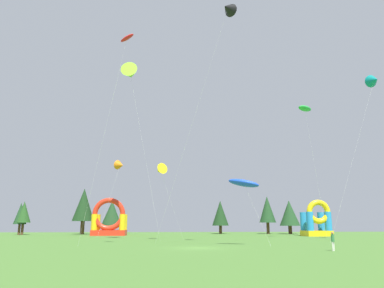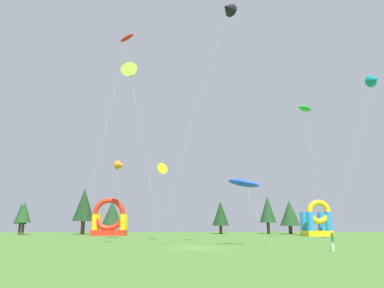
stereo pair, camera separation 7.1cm
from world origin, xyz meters
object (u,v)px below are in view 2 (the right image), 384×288
kite_yellow_delta (160,170)px  kite_red_parafoil (127,39)px  person_near_camera (333,240)px  inflatable_orange_dome (109,222)px  kite_green_parafoil (305,109)px  inflatable_red_slide (317,222)px  kite_black_delta (228,8)px  kite_lime_delta (130,73)px  kite_blue_parafoil (244,183)px  kite_orange_delta (120,165)px  kite_teal_delta (374,80)px

kite_yellow_delta → kite_red_parafoil: 20.89m
person_near_camera → inflatable_orange_dome: size_ratio=0.23×
kite_green_parafoil → inflatable_red_slide: bearing=65.1°
kite_black_delta → kite_lime_delta: (-12.09, 12.19, -3.14)m
kite_blue_parafoil → inflatable_orange_dome: 37.85m
kite_orange_delta → kite_lime_delta: (3.03, -17.12, 10.66)m
kite_orange_delta → kite_red_parafoil: size_ratio=0.61×
inflatable_orange_dome → kite_green_parafoil: bearing=-28.9°
kite_black_delta → inflatable_red_slide: bearing=54.6°
kite_orange_delta → inflatable_orange_dome: 11.67m
kite_yellow_delta → kite_lime_delta: (-4.42, -3.50, 13.39)m
kite_blue_parafoil → kite_yellow_delta: bearing=125.0°
kite_green_parafoil → inflatable_red_slide: 22.14m
kite_yellow_delta → kite_blue_parafoil: 16.70m
kite_orange_delta → kite_blue_parafoil: bearing=-58.1°
kite_teal_delta → kite_red_parafoil: kite_teal_delta is taller
kite_blue_parafoil → person_near_camera: size_ratio=4.55×
kite_black_delta → kite_blue_parafoil: 19.93m
kite_green_parafoil → kite_blue_parafoil: kite_green_parafoil is taller
kite_green_parafoil → inflatable_orange_dome: kite_green_parafoil is taller
kite_yellow_delta → kite_lime_delta: kite_lime_delta is taller
kite_black_delta → person_near_camera: (7.87, -5.35, -25.41)m
kite_orange_delta → kite_teal_delta: bearing=-27.8°
kite_orange_delta → kite_blue_parafoil: kite_orange_delta is taller
kite_lime_delta → kite_red_parafoil: (0.95, -13.46, -1.69)m
kite_red_parafoil → person_near_camera: bearing=-12.1°
kite_orange_delta → kite_yellow_delta: kite_orange_delta is taller
kite_blue_parafoil → kite_red_parafoil: 20.00m
kite_yellow_delta → kite_teal_delta: bearing=-11.6°
kite_teal_delta → kite_black_delta: 24.67m
kite_green_parafoil → inflatable_red_slide: size_ratio=3.19×
kite_teal_delta → kite_black_delta: bearing=-156.8°
kite_teal_delta → kite_green_parafoil: bearing=135.6°
kite_orange_delta → person_near_camera: (22.99, -34.66, -11.61)m
kite_green_parafoil → inflatable_orange_dome: (-32.35, 17.84, -17.56)m
kite_green_parafoil → kite_red_parafoil: kite_red_parafoil is taller
kite_lime_delta → kite_black_delta: bearing=-45.2°
kite_blue_parafoil → inflatable_red_slide: (18.86, 26.75, -4.22)m
kite_orange_delta → kite_lime_delta: bearing=-80.0°
kite_lime_delta → kite_yellow_delta: bearing=38.3°
kite_teal_delta → inflatable_red_slide: size_ratio=3.59×
kite_lime_delta → inflatable_orange_dome: (-5.34, 22.44, -20.79)m
kite_teal_delta → inflatable_orange_dome: kite_teal_delta is taller
kite_green_parafoil → kite_red_parafoil: (-26.06, -18.06, 1.55)m
kite_blue_parafoil → kite_red_parafoil: (-12.86, -3.53, 14.90)m
inflatable_red_slide → kite_lime_delta: bearing=-152.8°
kite_red_parafoil → kite_yellow_delta: bearing=78.4°
kite_teal_delta → kite_black_delta: (-22.33, -9.55, 4.31)m
kite_green_parafoil → kite_yellow_delta: size_ratio=1.90×
kite_yellow_delta → kite_black_delta: kite_black_delta is taller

